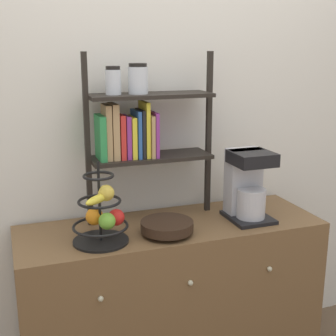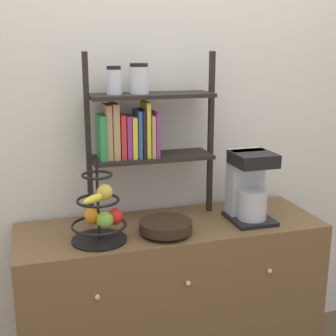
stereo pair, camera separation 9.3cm
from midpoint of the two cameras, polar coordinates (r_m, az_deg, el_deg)
name	(u,v)px [view 2 (the right image)]	position (r m, az deg, el deg)	size (l,w,h in m)	color
wall_back	(155,116)	(2.37, -0.49, 6.35)	(7.00, 0.05, 2.60)	silver
sideboard	(171,302)	(2.41, 1.56, -16.06)	(1.44, 0.50, 0.82)	brown
coffee_maker	(249,186)	(2.29, 10.97, -2.16)	(0.20, 0.23, 0.34)	black
fruit_stand	(101,214)	(2.02, -6.90, -5.66)	(0.24, 0.24, 0.36)	black
wooden_bowl	(166,227)	(2.11, 1.01, -7.16)	(0.24, 0.24, 0.06)	black
shelf_hutch	(137,125)	(2.20, -2.61, 5.25)	(0.63, 0.20, 0.80)	black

